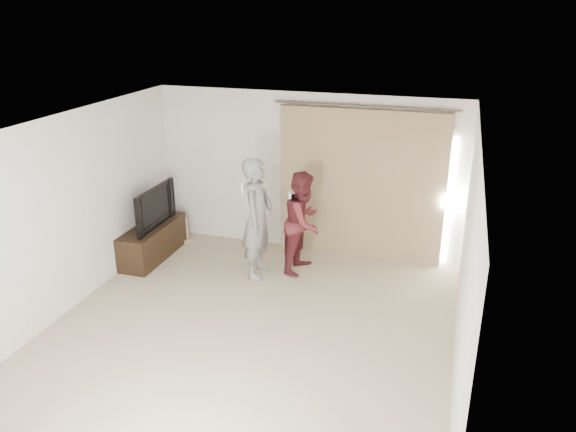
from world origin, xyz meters
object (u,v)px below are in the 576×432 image
object	(u,v)px
tv	(149,206)
person_woman	(303,222)
person_man	(258,218)
tv_console	(153,241)

from	to	relation	value
tv	person_woman	size ratio (longest dim) A/B	0.72
tv	person_woman	distance (m)	2.46
tv	person_man	bearing A→B (deg)	-92.71
tv	tv_console	bearing A→B (deg)	-0.00
tv_console	person_man	size ratio (longest dim) A/B	0.78
person_man	tv	bearing A→B (deg)	177.55
tv_console	person_man	xyz separation A→B (m)	(1.85, -0.08, 0.64)
tv_console	tv	world-z (taller)	tv
tv_console	person_man	world-z (taller)	person_man
person_woman	tv_console	bearing A→B (deg)	-173.40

